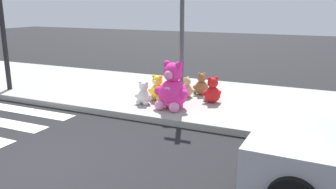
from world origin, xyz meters
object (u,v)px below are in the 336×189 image
plush_pink_large (172,90)px  plush_red (212,92)px  plush_tan (186,89)px  plush_yellow (157,90)px  plush_brown (201,86)px  plush_white (144,95)px  sign_pole (182,37)px

plush_pink_large → plush_red: bearing=52.3°
plush_tan → plush_red: size_ratio=0.82×
plush_pink_large → plush_yellow: size_ratio=1.74×
plush_tan → plush_brown: plush_brown is taller
plush_pink_large → plush_brown: 1.63m
plush_red → plush_pink_large: bearing=-127.7°
plush_red → plush_white: bearing=-150.7°
sign_pole → plush_tan: (-0.11, 0.60, -1.47)m
plush_pink_large → plush_brown: size_ratio=1.84×
plush_brown → plush_red: 0.86m
plush_pink_large → sign_pole: bearing=89.6°
plush_tan → plush_white: size_ratio=0.96×
sign_pole → plush_white: (-0.83, -0.52, -1.46)m
plush_brown → plush_white: plush_brown is taller
sign_pole → plush_white: sign_pole is taller
plush_white → plush_red: plush_red is taller
sign_pole → plush_pink_large: 1.36m
plush_brown → plush_pink_large: bearing=-96.6°
plush_tan → plush_brown: 0.51m
plush_tan → plush_white: bearing=-122.9°
plush_tan → plush_brown: size_ratio=0.88×
plush_brown → plush_yellow: 1.36m
sign_pole → plush_tan: bearing=100.2°
plush_white → plush_red: (1.55, 0.87, 0.04)m
plush_brown → plush_red: (0.54, -0.67, 0.02)m
sign_pole → plush_tan: sign_pole is taller
plush_yellow → plush_white: bearing=-106.3°
plush_yellow → plush_brown: bearing=50.4°
plush_pink_large → plush_red: 1.20m
sign_pole → plush_yellow: (-0.69, -0.03, -1.43)m
sign_pole → plush_red: (0.72, 0.35, -1.42)m
plush_white → plush_yellow: plush_yellow is taller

